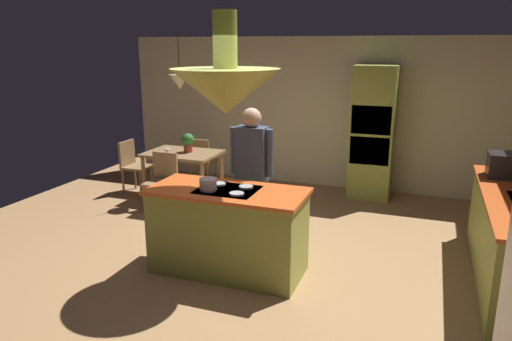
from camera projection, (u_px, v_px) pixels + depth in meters
name	position (u px, v px, depth m)	size (l,w,h in m)	color
ground	(236.00, 263.00, 5.41)	(8.16, 8.16, 0.00)	#AD7F51
wall_back	(312.00, 112.00, 8.21)	(6.80, 0.10, 2.55)	beige
kitchen_island	(228.00, 230.00, 5.11)	(1.68, 0.78, 0.95)	#939E42
counter_run_right	(512.00, 239.00, 4.88)	(0.73, 2.54, 0.93)	#939E42
oven_tower	(373.00, 133.00, 7.53)	(0.66, 0.62, 2.11)	#939E42
dining_table	(183.00, 158.00, 7.53)	(1.15, 0.82, 0.76)	olive
person_at_island	(252.00, 170.00, 5.56)	(0.53, 0.23, 1.72)	tan
range_hood	(226.00, 89.00, 4.72)	(1.10, 1.10, 1.00)	#939E42
pendant_light_over_table	(180.00, 82.00, 7.22)	(0.32, 0.32, 0.82)	beige
chair_facing_island	(162.00, 178.00, 7.00)	(0.40, 0.40, 0.87)	olive
chair_by_back_wall	(201.00, 159.00, 8.15)	(0.40, 0.40, 0.87)	olive
chair_at_corner	(133.00, 163.00, 7.89)	(0.40, 0.40, 0.87)	olive
potted_plant_on_table	(188.00, 142.00, 7.48)	(0.20, 0.20, 0.30)	#99382D
cup_on_table	(168.00, 151.00, 7.36)	(0.07, 0.07, 0.09)	white
microwave_on_counter	(510.00, 166.00, 5.40)	(0.46, 0.36, 0.28)	#232326
cooking_pot_on_cooktop	(208.00, 184.00, 4.90)	(0.18, 0.18, 0.12)	#B2B2B7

